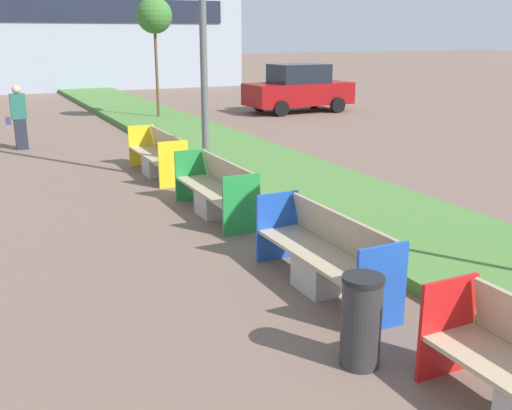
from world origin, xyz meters
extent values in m
cube|color=#4C7A38|center=(3.20, 12.00, 0.09)|extent=(2.80, 120.00, 0.18)
cube|color=#939EAD|center=(4.00, 37.19, 3.79)|extent=(16.79, 5.72, 7.59)
cube|color=#1E2333|center=(4.00, 34.28, 4.17)|extent=(14.10, 0.08, 1.20)
cube|color=red|center=(0.90, 4.75, 0.47)|extent=(0.62, 0.04, 0.94)
cube|color=#ADA8A0|center=(0.90, 6.85, 0.21)|extent=(0.52, 0.60, 0.42)
cube|color=tan|center=(0.90, 6.85, 0.44)|extent=(0.58, 2.26, 0.05)
cube|color=tan|center=(1.17, 6.85, 0.70)|extent=(0.14, 2.17, 0.48)
cube|color=blue|center=(0.90, 5.70, 0.47)|extent=(0.62, 0.04, 0.94)
cube|color=blue|center=(0.90, 7.99, 0.47)|extent=(0.62, 0.04, 0.94)
cube|color=#ADA8A0|center=(0.90, 10.29, 0.21)|extent=(0.52, 0.60, 0.42)
cube|color=tan|center=(0.90, 10.29, 0.44)|extent=(0.58, 2.21, 0.05)
cube|color=tan|center=(1.17, 10.29, 0.70)|extent=(0.14, 2.12, 0.48)
cube|color=#238C3D|center=(0.90, 9.17, 0.47)|extent=(0.62, 0.04, 0.94)
cube|color=#238C3D|center=(0.90, 11.42, 0.47)|extent=(0.62, 0.04, 0.94)
cube|color=#ADA8A0|center=(0.90, 13.64, 0.21)|extent=(0.52, 0.60, 0.42)
cube|color=tan|center=(0.90, 13.64, 0.44)|extent=(0.58, 2.31, 0.05)
cube|color=tan|center=(1.17, 13.64, 0.70)|extent=(0.14, 2.22, 0.48)
cube|color=yellow|center=(0.90, 12.46, 0.47)|extent=(0.62, 0.04, 0.94)
cube|color=yellow|center=(0.90, 14.81, 0.47)|extent=(0.62, 0.04, 0.94)
cylinder|color=#2D2D30|center=(0.31, 5.23, 0.42)|extent=(0.37, 0.37, 0.84)
cylinder|color=black|center=(0.31, 5.23, 0.86)|extent=(0.39, 0.39, 0.05)
cylinder|color=#56595B|center=(1.55, 12.33, 3.46)|extent=(0.14, 0.14, 6.91)
cylinder|color=brown|center=(3.40, 21.72, 1.63)|extent=(0.10, 0.10, 3.26)
sphere|color=#38702D|center=(3.40, 21.72, 3.59)|extent=(1.21, 1.21, 1.21)
cube|color=#232633|center=(-1.46, 18.19, 0.41)|extent=(0.30, 0.22, 0.81)
cube|color=#236051|center=(-1.46, 18.19, 1.14)|extent=(0.38, 0.24, 0.66)
sphere|color=tan|center=(-1.46, 18.19, 1.59)|extent=(0.23, 0.23, 0.23)
cube|color=navy|center=(-1.74, 18.19, 0.77)|extent=(0.12, 0.20, 0.18)
cube|color=maroon|center=(9.18, 21.90, 0.72)|extent=(4.25, 1.89, 0.84)
cube|color=black|center=(9.18, 21.90, 1.50)|extent=(2.15, 1.61, 0.72)
cylinder|color=black|center=(10.44, 21.00, 0.30)|extent=(0.60, 0.20, 0.60)
cylinder|color=black|center=(10.44, 22.80, 0.30)|extent=(0.60, 0.20, 0.60)
cylinder|color=black|center=(7.92, 21.00, 0.30)|extent=(0.60, 0.20, 0.60)
cylinder|color=black|center=(7.92, 22.80, 0.30)|extent=(0.60, 0.20, 0.60)
camera|label=1|loc=(-2.74, 1.15, 2.99)|focal=42.00mm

